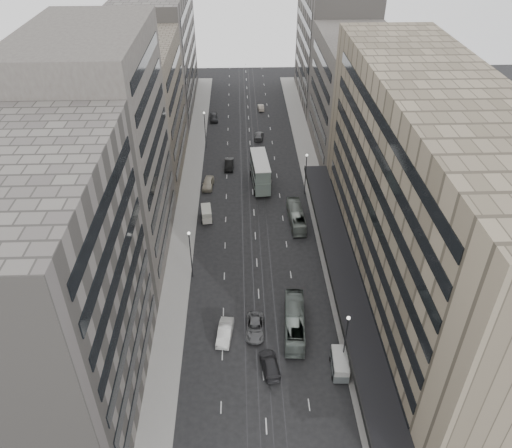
{
  "coord_description": "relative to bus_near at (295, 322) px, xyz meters",
  "views": [
    {
      "loc": [
        -2.24,
        -44.72,
        49.47
      ],
      "look_at": [
        -0.08,
        16.42,
        6.34
      ],
      "focal_mm": 35.0,
      "sensor_mm": 36.0,
      "label": 1
    }
  ],
  "objects": [
    {
      "name": "bus_far",
      "position": [
        2.72,
        24.59,
        -0.12
      ],
      "size": [
        2.56,
        9.66,
        2.67
      ],
      "primitive_type": "imported",
      "rotation": [
        0.0,
        0.0,
        3.18
      ],
      "color": "gray",
      "rests_on": "ground"
    },
    {
      "name": "building_right_far",
      "position": [
        17.07,
        81.03,
        12.54
      ],
      "size": [
        15.0,
        32.0,
        28.0
      ],
      "primitive_type": "cube",
      "color": "slate",
      "rests_on": "ground"
    },
    {
      "name": "double_decker",
      "position": [
        -2.93,
        37.47,
        1.57
      ],
      "size": [
        3.77,
        10.45,
        5.62
      ],
      "rotation": [
        0.0,
        0.0,
        0.07
      ],
      "color": "gray",
      "rests_on": "ground"
    },
    {
      "name": "pedestrian",
      "position": [
        7.65,
        -11.1,
        -0.38
      ],
      "size": [
        0.69,
        0.47,
        1.86
      ],
      "primitive_type": "imported",
      "rotation": [
        0.0,
        0.0,
        3.17
      ],
      "color": "black",
      "rests_on": "sidewalk_right"
    },
    {
      "name": "sedan_9",
      "position": [
        -1.16,
        75.04,
        -0.79
      ],
      "size": [
        1.61,
        4.1,
        1.33
      ],
      "primitive_type": "imported",
      "rotation": [
        0.0,
        0.0,
        3.19
      ],
      "color": "#BEAF9D",
      "rests_on": "ground"
    },
    {
      "name": "lamp_right_far",
      "position": [
        5.27,
        34.03,
        3.75
      ],
      "size": [
        0.44,
        0.44,
        8.32
      ],
      "color": "#262628",
      "rests_on": "ground"
    },
    {
      "name": "ground",
      "position": [
        -4.43,
        -0.97,
        -1.46
      ],
      "size": [
        220.0,
        220.0,
        0.0
      ],
      "primitive_type": "plane",
      "color": "black",
      "rests_on": "ground"
    },
    {
      "name": "sedan_4",
      "position": [
        -12.93,
        37.1,
        -0.61
      ],
      "size": [
        2.49,
        5.14,
        1.69
      ],
      "primitive_type": "imported",
      "rotation": [
        0.0,
        0.0,
        -0.1
      ],
      "color": "#B4AA95",
      "rests_on": "ground"
    },
    {
      "name": "sidewalk_right",
      "position": [
        7.57,
        36.53,
        -1.38
      ],
      "size": [
        4.0,
        125.0,
        0.15
      ],
      "primitive_type": "cube",
      "color": "gray",
      "rests_on": "ground"
    },
    {
      "name": "sedan_3",
      "position": [
        -3.6,
        -6.21,
        -0.72
      ],
      "size": [
        2.74,
        5.32,
        1.48
      ],
      "primitive_type": "imported",
      "rotation": [
        0.0,
        0.0,
        3.28
      ],
      "color": "#262629",
      "rests_on": "ground"
    },
    {
      "name": "lamp_left_near",
      "position": [
        -14.13,
        11.03,
        3.75
      ],
      "size": [
        0.44,
        0.44,
        8.32
      ],
      "color": "#262628",
      "rests_on": "ground"
    },
    {
      "name": "sidewalk_left",
      "position": [
        -16.43,
        36.53,
        -1.38
      ],
      "size": [
        4.0,
        125.0,
        0.15
      ],
      "primitive_type": "cube",
      "color": "gray",
      "rests_on": "ground"
    },
    {
      "name": "vw_microbus",
      "position": [
        4.77,
        -6.85,
        -0.17
      ],
      "size": [
        2.18,
        4.38,
        2.31
      ],
      "rotation": [
        0.0,
        0.0,
        -0.06
      ],
      "color": "#545A5B",
      "rests_on": "ground"
    },
    {
      "name": "building_left_c",
      "position": [
        -25.93,
        45.03,
        11.04
      ],
      "size": [
        15.0,
        28.0,
        25.0
      ],
      "primitive_type": "cube",
      "color": "#655C4E",
      "rests_on": "ground"
    },
    {
      "name": "building_left_b",
      "position": [
        -25.93,
        18.03,
        15.54
      ],
      "size": [
        15.0,
        26.0,
        34.0
      ],
      "primitive_type": "cube",
      "color": "#4B4641",
      "rests_on": "ground"
    },
    {
      "name": "sedan_7",
      "position": [
        -2.36,
        58.28,
        -0.78
      ],
      "size": [
        2.47,
        4.88,
        1.36
      ],
      "primitive_type": "imported",
      "rotation": [
        0.0,
        0.0,
        3.02
      ],
      "color": "#535356",
      "rests_on": "ground"
    },
    {
      "name": "bus_near",
      "position": [
        0.0,
        0.0,
        0.0
      ],
      "size": [
        3.33,
        10.64,
        2.92
      ],
      "primitive_type": "imported",
      "rotation": [
        0.0,
        0.0,
        3.06
      ],
      "color": "gray",
      "rests_on": "ground"
    },
    {
      "name": "building_right_mid",
      "position": [
        17.07,
        51.03,
        10.54
      ],
      "size": [
        15.0,
        28.0,
        24.0
      ],
      "primitive_type": "cube",
      "color": "#4B4641",
      "rests_on": "ground"
    },
    {
      "name": "sedan_5",
      "position": [
        -8.97,
        44.64,
        -0.65
      ],
      "size": [
        1.81,
        4.96,
        1.62
      ],
      "primitive_type": "imported",
      "rotation": [
        0.0,
        0.0,
        -0.02
      ],
      "color": "black",
      "rests_on": "ground"
    },
    {
      "name": "panel_van",
      "position": [
        -12.71,
        26.07,
        -0.18
      ],
      "size": [
        2.15,
        3.85,
        2.32
      ],
      "rotation": [
        0.0,
        0.0,
        0.11
      ],
      "color": "silver",
      "rests_on": "ground"
    },
    {
      "name": "building_left_d",
      "position": [
        -25.93,
        78.03,
        12.54
      ],
      "size": [
        15.0,
        38.0,
        28.0
      ],
      "primitive_type": "cube",
      "color": "slate",
      "rests_on": "ground"
    },
    {
      "name": "sedan_2",
      "position": [
        -5.18,
        -0.1,
        -0.73
      ],
      "size": [
        2.71,
        5.37,
        1.46
      ],
      "primitive_type": "imported",
      "rotation": [
        0.0,
        0.0,
        -0.06
      ],
      "color": "#58585B",
      "rests_on": "ground"
    },
    {
      "name": "building_left_a",
      "position": [
        -25.93,
        -8.97,
        13.54
      ],
      "size": [
        15.0,
        28.0,
        30.0
      ],
      "primitive_type": "cube",
      "color": "slate",
      "rests_on": "ground"
    },
    {
      "name": "sedan_6",
      "position": [
        -2.27,
        39.91,
        -0.7
      ],
      "size": [
        3.17,
        5.74,
        1.52
      ],
      "primitive_type": "imported",
      "rotation": [
        0.0,
        0.0,
        3.26
      ],
      "color": "silver",
      "rests_on": "ground"
    },
    {
      "name": "lamp_left_far",
      "position": [
        -14.13,
        54.03,
        3.75
      ],
      "size": [
        0.44,
        0.44,
        8.32
      ],
      "color": "#262628",
      "rests_on": "ground"
    },
    {
      "name": "department_store",
      "position": [
        17.03,
        7.03,
        13.49
      ],
      "size": [
        19.2,
        60.0,
        30.0
      ],
      "color": "gray",
      "rests_on": "ground"
    },
    {
      "name": "sedan_1",
      "position": [
        -9.12,
        -0.95,
        -0.64
      ],
      "size": [
        2.38,
        5.18,
        1.65
      ],
      "primitive_type": "imported",
      "rotation": [
        0.0,
        0.0,
        -0.13
      ],
      "color": "silver",
      "rests_on": "ground"
    },
    {
      "name": "sedan_8",
      "position": [
        -12.93,
        68.83,
        -0.64
      ],
      "size": [
        2.34,
        4.96,
        1.64
      ],
      "primitive_type": "imported",
      "rotation": [
        0.0,
        0.0,
        0.08
      ],
      "color": "#2B2B2E",
      "rests_on": "ground"
    },
    {
      "name": "lamp_right_near",
      "position": [
        5.27,
        -5.97,
        3.75
      ],
      "size": [
        0.44,
        0.44,
        8.32
      ],
      "color": "#262628",
      "rests_on": "ground"
    }
  ]
}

